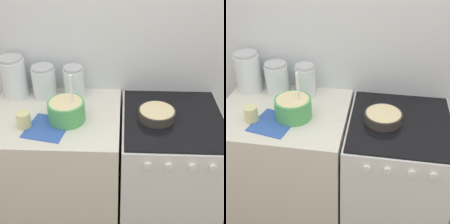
# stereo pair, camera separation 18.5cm
# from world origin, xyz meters

# --- Properties ---
(wall_back) EXTENTS (4.64, 0.05, 2.40)m
(wall_back) POSITION_xyz_m (0.00, 0.70, 1.20)
(wall_back) COLOR silver
(wall_back) RESTS_ON ground_plane
(countertop_cabinet) EXTENTS (0.82, 0.67, 0.91)m
(countertop_cabinet) POSITION_xyz_m (-0.41, 0.34, 0.46)
(countertop_cabinet) COLOR silver
(countertop_cabinet) RESTS_ON ground_plane
(stove) EXTENTS (0.63, 0.69, 0.91)m
(stove) POSITION_xyz_m (0.33, 0.34, 0.46)
(stove) COLOR silver
(stove) RESTS_ON ground_plane
(mixing_bowl) EXTENTS (0.22, 0.22, 0.30)m
(mixing_bowl) POSITION_xyz_m (-0.31, 0.29, 0.99)
(mixing_bowl) COLOR #4CA559
(mixing_bowl) RESTS_ON countertop_cabinet
(baking_pan) EXTENTS (0.22, 0.22, 0.06)m
(baking_pan) POSITION_xyz_m (0.22, 0.33, 0.95)
(baking_pan) COLOR #38332D
(baking_pan) RESTS_ON stove
(storage_jar_left) EXTENTS (0.17, 0.17, 0.27)m
(storage_jar_left) POSITION_xyz_m (-0.70, 0.57, 1.03)
(storage_jar_left) COLOR silver
(storage_jar_left) RESTS_ON countertop_cabinet
(storage_jar_middle) EXTENTS (0.16, 0.16, 0.22)m
(storage_jar_middle) POSITION_xyz_m (-0.51, 0.57, 1.01)
(storage_jar_middle) COLOR silver
(storage_jar_middle) RESTS_ON countertop_cabinet
(storage_jar_right) EXTENTS (0.13, 0.13, 0.21)m
(storage_jar_right) POSITION_xyz_m (-0.31, 0.57, 1.01)
(storage_jar_right) COLOR silver
(storage_jar_right) RESTS_ON countertop_cabinet
(tin_can) EXTENTS (0.08, 0.08, 0.10)m
(tin_can) POSITION_xyz_m (-0.55, 0.20, 0.96)
(tin_can) COLOR beige
(tin_can) RESTS_ON countertop_cabinet
(recipe_page) EXTENTS (0.27, 0.28, 0.01)m
(recipe_page) POSITION_xyz_m (-0.42, 0.20, 0.92)
(recipe_page) COLOR #3359B2
(recipe_page) RESTS_ON countertop_cabinet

